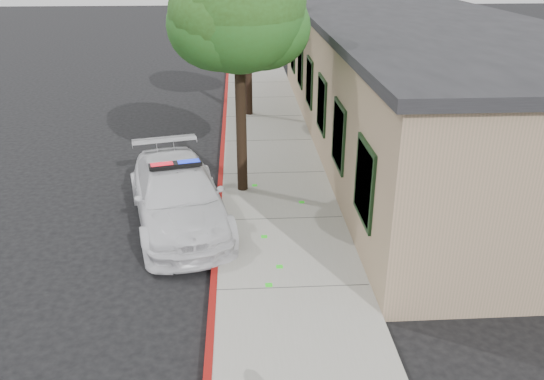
{
  "coord_description": "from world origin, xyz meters",
  "views": [
    {
      "loc": [
        0.68,
        -8.94,
        6.31
      ],
      "look_at": [
        1.38,
        2.56,
        1.13
      ],
      "focal_mm": 35.64,
      "sensor_mm": 36.0,
      "label": 1
    }
  ],
  "objects_px": {
    "police_car": "(178,195)",
    "street_tree_mid": "(239,8)",
    "street_tree_near": "(239,21)",
    "clapboard_building": "(416,82)"
  },
  "relations": [
    {
      "from": "clapboard_building",
      "to": "street_tree_near",
      "type": "bearing_deg",
      "value": -145.57
    },
    {
      "from": "police_car",
      "to": "street_tree_near",
      "type": "xyz_separation_m",
      "value": [
        1.61,
        1.7,
        3.9
      ]
    },
    {
      "from": "street_tree_near",
      "to": "street_tree_mid",
      "type": "bearing_deg",
      "value": 88.41
    },
    {
      "from": "police_car",
      "to": "street_tree_mid",
      "type": "distance_m",
      "value": 4.81
    },
    {
      "from": "clapboard_building",
      "to": "street_tree_near",
      "type": "relative_size",
      "value": 3.46
    },
    {
      "from": "police_car",
      "to": "street_tree_near",
      "type": "distance_m",
      "value": 4.55
    },
    {
      "from": "street_tree_near",
      "to": "police_car",
      "type": "bearing_deg",
      "value": -133.46
    },
    {
      "from": "clapboard_building",
      "to": "police_car",
      "type": "height_order",
      "value": "clapboard_building"
    },
    {
      "from": "police_car",
      "to": "street_tree_mid",
      "type": "xyz_separation_m",
      "value": [
        1.61,
        1.71,
        4.2
      ]
    },
    {
      "from": "clapboard_building",
      "to": "street_tree_mid",
      "type": "distance_m",
      "value": 7.78
    }
  ]
}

